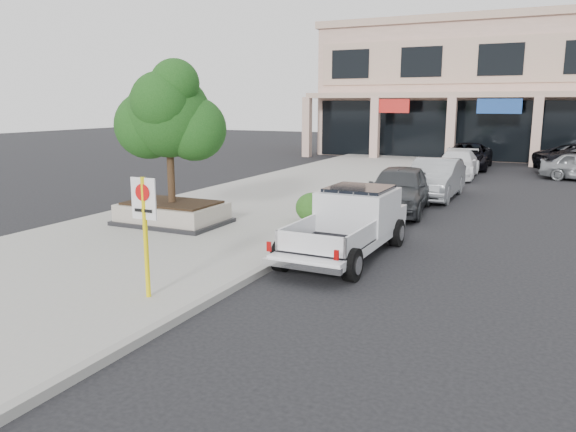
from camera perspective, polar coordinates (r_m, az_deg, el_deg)
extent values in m
plane|color=black|center=(11.42, 2.35, -7.95)|extent=(120.00, 120.00, 0.00)
cube|color=gray|center=(19.01, -5.72, 0.10)|extent=(8.00, 52.00, 0.15)
cube|color=gray|center=(17.33, 5.51, -1.00)|extent=(0.20, 52.00, 0.15)
cube|color=tan|center=(40.40, 1.95, 9.01)|extent=(0.55, 0.55, 4.20)
cube|color=black|center=(17.58, -11.61, -0.56)|extent=(3.20, 2.20, 0.12)
cube|color=#ABA38F|center=(17.52, -11.66, 0.43)|extent=(3.00, 2.00, 0.50)
cube|color=black|center=(17.47, -11.69, 1.34)|extent=(2.70, 1.70, 0.06)
cylinder|color=black|center=(17.31, -11.84, 5.02)|extent=(0.22, 0.22, 2.20)
sphere|color=#133E11|center=(17.21, -12.05, 9.99)|extent=(2.50, 2.50, 2.50)
sphere|color=#133E11|center=(17.06, -9.48, 8.72)|extent=(1.90, 1.90, 1.90)
sphere|color=#133E11|center=(17.79, -11.91, 11.96)|extent=(1.60, 1.60, 1.60)
cylinder|color=yellow|center=(10.83, -14.26, -2.20)|extent=(0.09, 0.09, 2.30)
cube|color=white|center=(10.69, -14.45, 1.72)|extent=(0.55, 0.03, 0.78)
cylinder|color=red|center=(10.64, -14.59, 2.33)|extent=(0.32, 0.02, 0.32)
ellipsoid|color=#1F4213|center=(17.30, 2.56, 0.85)|extent=(1.10, 0.99, 0.93)
imported|color=#303235|center=(20.14, 11.22, 2.73)|extent=(2.41, 4.98, 1.64)
imported|color=#9C9FA4|center=(23.38, 14.70, 3.69)|extent=(1.70, 4.83, 1.59)
imported|color=white|center=(30.32, 16.80, 5.08)|extent=(2.14, 4.88, 1.40)
imported|color=black|center=(34.57, 17.77, 5.83)|extent=(2.66, 5.46, 1.49)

